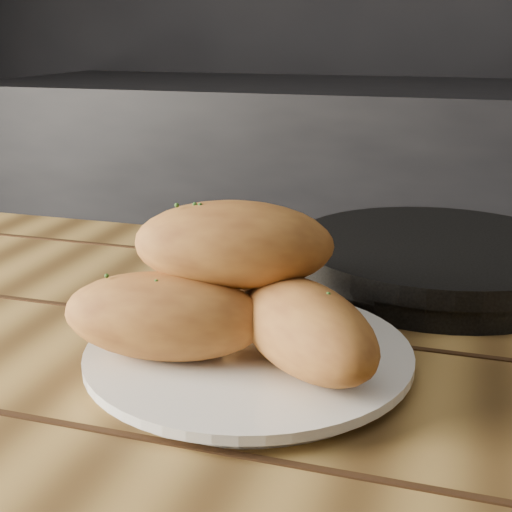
{
  "coord_description": "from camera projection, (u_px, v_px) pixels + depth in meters",
  "views": [
    {
      "loc": [
        -0.29,
        0.09,
        1.02
      ],
      "look_at": [
        -0.45,
        0.62,
        0.84
      ],
      "focal_mm": 50.0,
      "sensor_mm": 36.0,
      "label": 1
    }
  ],
  "objects": [
    {
      "name": "table",
      "position": [
        228.0,
        483.0,
        0.6
      ],
      "size": [
        1.64,
        0.81,
        0.75
      ],
      "color": "olive",
      "rests_on": "ground"
    },
    {
      "name": "plate",
      "position": [
        249.0,
        356.0,
        0.58
      ],
      "size": [
        0.27,
        0.27,
        0.02
      ],
      "color": "white",
      "rests_on": "table"
    },
    {
      "name": "bread_rolls",
      "position": [
        240.0,
        293.0,
        0.56
      ],
      "size": [
        0.28,
        0.25,
        0.12
      ],
      "color": "#B47432",
      "rests_on": "plate"
    },
    {
      "name": "skillet",
      "position": [
        439.0,
        260.0,
        0.78
      ],
      "size": [
        0.45,
        0.32,
        0.05
      ],
      "color": "black",
      "rests_on": "table"
    }
  ]
}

